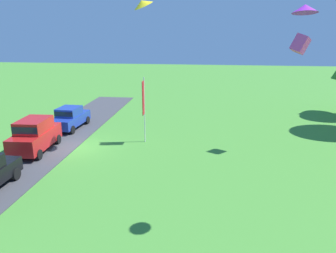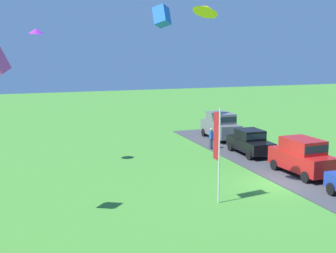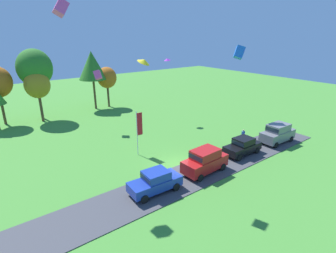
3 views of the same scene
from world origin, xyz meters
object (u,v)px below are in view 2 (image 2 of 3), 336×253
at_px(car_suv_near_entrance, 221,125).
at_px(flag_banner, 217,143).
at_px(kite_delta_high_left, 206,9).
at_px(kite_box_low_drifter, 162,16).
at_px(car_sedan_mid_row, 250,141).
at_px(person_beside_suv, 211,139).
at_px(car_suv_far_end, 302,155).
at_px(kite_delta_topmost, 36,31).

height_order(car_suv_near_entrance, flag_banner, flag_banner).
bearing_deg(kite_delta_high_left, kite_box_low_drifter, -8.20).
height_order(car_sedan_mid_row, person_beside_suv, car_sedan_mid_row).
relative_size(car_suv_far_end, kite_delta_topmost, 5.02).
bearing_deg(kite_delta_topmost, car_suv_near_entrance, -72.10).
bearing_deg(car_suv_far_end, car_suv_near_entrance, -0.60).
bearing_deg(person_beside_suv, flag_banner, 156.99).
relative_size(car_sedan_mid_row, kite_box_low_drifter, 3.18).
distance_m(car_suv_near_entrance, flag_banner, 16.52).
bearing_deg(car_suv_near_entrance, kite_delta_high_left, 151.24).
bearing_deg(kite_delta_topmost, kite_delta_high_left, -138.45).
xyz_separation_m(car_suv_far_end, car_sedan_mid_row, (5.99, 0.31, -0.25)).
distance_m(car_suv_far_end, kite_delta_high_left, 11.40).
bearing_deg(kite_delta_high_left, car_suv_near_entrance, -28.76).
distance_m(car_suv_near_entrance, kite_delta_high_left, 17.78).
relative_size(car_sedan_mid_row, car_suv_near_entrance, 0.95).
distance_m(car_suv_far_end, flag_banner, 7.85).
height_order(car_suv_near_entrance, person_beside_suv, car_suv_near_entrance).
relative_size(car_suv_near_entrance, person_beside_suv, 2.72).
bearing_deg(kite_box_low_drifter, kite_delta_high_left, 171.80).
xyz_separation_m(car_sedan_mid_row, kite_delta_topmost, (1.03, 14.83, 7.86)).
relative_size(car_sedan_mid_row, kite_delta_high_left, 3.40).
xyz_separation_m(flag_banner, kite_delta_high_left, (1.06, 0.28, 6.69)).
relative_size(car_sedan_mid_row, kite_delta_topmost, 4.74).
bearing_deg(kite_delta_high_left, car_suv_far_end, -76.86).
xyz_separation_m(car_suv_near_entrance, kite_delta_high_left, (-13.68, 7.51, 8.51)).
relative_size(person_beside_suv, kite_box_low_drifter, 1.23).
height_order(car_sedan_mid_row, car_suv_near_entrance, car_suv_near_entrance).
xyz_separation_m(car_suv_near_entrance, flag_banner, (-14.74, 7.23, 1.82)).
distance_m(car_sedan_mid_row, kite_delta_high_left, 13.65).
distance_m(person_beside_suv, flag_banner, 12.56).
height_order(kite_delta_topmost, kite_delta_high_left, kite_delta_high_left).
distance_m(flag_banner, kite_delta_topmost, 13.94).
distance_m(person_beside_suv, kite_delta_high_left, 14.56).
bearing_deg(kite_delta_topmost, kite_box_low_drifter, -68.73).
relative_size(car_suv_near_entrance, kite_delta_high_left, 3.58).
relative_size(person_beside_suv, flag_banner, 0.35).
height_order(person_beside_suv, kite_delta_high_left, kite_delta_high_left).
bearing_deg(car_sedan_mid_row, car_suv_far_end, -177.05).
distance_m(car_sedan_mid_row, kite_delta_topmost, 16.82).
xyz_separation_m(person_beside_suv, kite_delta_topmost, (-1.56, 12.86, 8.03)).
xyz_separation_m(person_beside_suv, flag_banner, (-11.37, 4.83, 2.24)).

